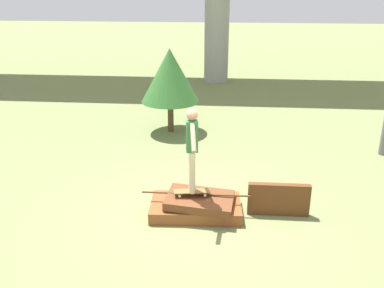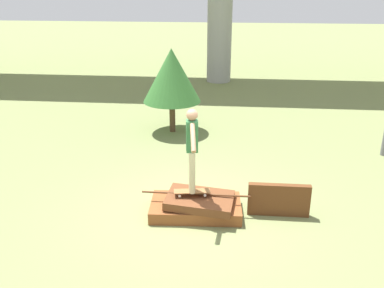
% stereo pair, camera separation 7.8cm
% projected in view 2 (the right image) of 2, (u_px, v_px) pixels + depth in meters
% --- Properties ---
extents(ground_plane, '(80.00, 80.00, 0.00)m').
position_uv_depth(ground_plane, '(196.00, 213.00, 8.77)').
color(ground_plane, olive).
extents(scrap_pile, '(2.20, 1.14, 0.46)m').
position_uv_depth(scrap_pile, '(197.00, 205.00, 8.68)').
color(scrap_pile, brown).
rests_on(scrap_pile, ground_plane).
extents(scrap_plank_loose, '(1.24, 0.14, 0.68)m').
position_uv_depth(scrap_plank_loose, '(279.00, 200.00, 8.58)').
color(scrap_plank_loose, '#5B3319').
rests_on(scrap_plank_loose, ground_plane).
extents(skateboard, '(0.75, 0.31, 0.09)m').
position_uv_depth(skateboard, '(192.00, 191.00, 8.52)').
color(skateboard, brown).
rests_on(skateboard, scrap_pile).
extents(skater, '(0.27, 1.23, 1.69)m').
position_uv_depth(skater, '(192.00, 145.00, 8.16)').
color(skater, '#C6B78E').
rests_on(skater, skateboard).
extents(tree_behind_left, '(1.76, 1.76, 2.58)m').
position_uv_depth(tree_behind_left, '(172.00, 76.00, 12.80)').
color(tree_behind_left, '#4C3823').
rests_on(tree_behind_left, ground_plane).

